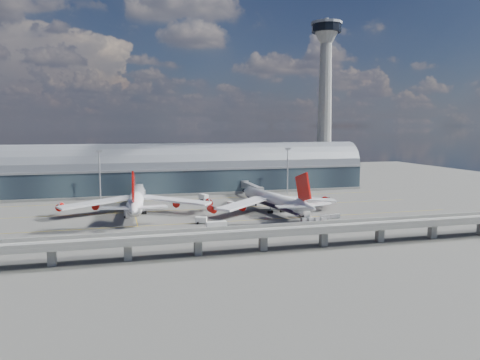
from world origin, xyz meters
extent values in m
plane|color=#474744|center=(0.00, 0.00, 0.00)|extent=(500.00, 500.00, 0.00)
cube|color=gold|center=(0.00, -10.00, 0.01)|extent=(200.00, 0.25, 0.01)
cube|color=gold|center=(0.00, 20.00, 0.01)|extent=(200.00, 0.25, 0.01)
cube|color=gold|center=(0.00, 50.00, 0.01)|extent=(200.00, 0.25, 0.01)
cube|color=gold|center=(-35.00, 30.00, 0.01)|extent=(0.25, 80.00, 0.01)
cube|color=gold|center=(35.00, 30.00, 0.01)|extent=(0.25, 80.00, 0.01)
cube|color=#212C37|center=(0.00, 78.00, 7.00)|extent=(200.00, 28.00, 14.00)
cylinder|color=slate|center=(0.00, 78.00, 14.00)|extent=(200.00, 28.00, 28.00)
cube|color=gray|center=(0.00, 64.00, 14.00)|extent=(200.00, 1.00, 1.20)
cube|color=gray|center=(0.00, 78.00, 0.60)|extent=(200.00, 30.00, 1.20)
cube|color=gray|center=(85.00, 83.00, 4.00)|extent=(18.00, 18.00, 8.00)
cone|color=gray|center=(85.00, 83.00, 45.00)|extent=(10.00, 10.00, 90.00)
cone|color=gray|center=(85.00, 83.00, 92.00)|extent=(16.00, 16.00, 8.00)
cylinder|color=black|center=(85.00, 83.00, 97.00)|extent=(18.00, 18.00, 5.00)
cylinder|color=slate|center=(85.00, 83.00, 100.00)|extent=(19.00, 19.00, 1.50)
cylinder|color=gray|center=(85.00, 83.00, 101.50)|extent=(2.40, 2.40, 3.00)
cube|color=gray|center=(0.00, -55.00, 5.50)|extent=(220.00, 8.50, 1.20)
cube|color=gray|center=(0.00, -59.00, 6.60)|extent=(220.00, 0.40, 1.20)
cube|color=gray|center=(0.00, -51.00, 6.60)|extent=(220.00, 0.40, 1.20)
cube|color=gray|center=(0.00, -56.50, 6.15)|extent=(220.00, 0.12, 0.12)
cube|color=gray|center=(0.00, -53.50, 6.15)|extent=(220.00, 0.12, 0.12)
cube|color=gray|center=(-60.00, -55.00, 2.50)|extent=(2.20, 2.20, 5.00)
cube|color=gray|center=(-40.00, -55.00, 2.50)|extent=(2.20, 2.20, 5.00)
cube|color=gray|center=(-20.00, -55.00, 2.50)|extent=(2.20, 2.20, 5.00)
cube|color=gray|center=(0.00, -55.00, 2.50)|extent=(2.20, 2.20, 5.00)
cube|color=gray|center=(20.00, -55.00, 2.50)|extent=(2.20, 2.20, 5.00)
cube|color=gray|center=(40.00, -55.00, 2.50)|extent=(2.20, 2.20, 5.00)
cube|color=gray|center=(60.00, -55.00, 2.50)|extent=(2.20, 2.20, 5.00)
cylinder|color=gray|center=(-50.00, 55.00, 12.50)|extent=(0.70, 0.70, 25.00)
cube|color=gray|center=(-50.00, 55.00, 25.20)|extent=(3.00, 0.40, 1.00)
cylinder|color=gray|center=(50.00, 55.00, 12.50)|extent=(0.70, 0.70, 25.00)
cube|color=gray|center=(50.00, 55.00, 25.20)|extent=(3.00, 0.40, 1.00)
cylinder|color=white|center=(-33.95, 18.96, 6.09)|extent=(10.47, 52.43, 6.29)
cone|color=white|center=(-31.61, 47.86, 6.09)|extent=(6.90, 8.34, 6.29)
cone|color=white|center=(-36.45, -11.90, 6.88)|extent=(7.22, 12.26, 6.29)
cube|color=#B30C07|center=(-36.21, -8.96, 14.63)|extent=(1.63, 11.76, 13.01)
cube|color=white|center=(-50.50, 18.33, 5.30)|extent=(32.19, 19.77, 2.54)
cube|color=white|center=(-17.72, 15.68, 5.30)|extent=(30.91, 23.69, 2.54)
cylinder|color=#B30C07|center=(-50.95, 20.34, 3.54)|extent=(3.53, 5.15, 3.14)
cylinder|color=#B30C07|center=(-65.51, 21.52, 3.54)|extent=(3.53, 5.15, 3.14)
cylinder|color=#B30C07|center=(-16.96, 17.59, 3.54)|extent=(3.53, 5.15, 3.14)
cylinder|color=#B30C07|center=(-2.39, 16.41, 3.54)|extent=(3.53, 5.15, 3.14)
cylinder|color=gray|center=(-32.47, 37.27, 1.47)|extent=(0.49, 0.49, 2.95)
cylinder|color=gray|center=(-37.40, 15.30, 1.47)|extent=(0.59, 0.59, 2.95)
cylinder|color=gray|center=(-31.14, 14.79, 1.47)|extent=(0.59, 0.59, 2.95)
cylinder|color=black|center=(-37.40, 15.30, 0.54)|extent=(2.27, 1.64, 1.47)
cylinder|color=black|center=(-31.14, 14.79, 0.54)|extent=(2.27, 1.64, 1.47)
cylinder|color=white|center=(24.23, 6.25, 5.62)|extent=(13.11, 46.36, 5.53)
cone|color=white|center=(19.93, 31.79, 5.62)|extent=(6.72, 8.44, 5.53)
cone|color=white|center=(28.85, -21.17, 6.38)|extent=(7.35, 12.19, 5.53)
cube|color=#B30C07|center=(28.38, -18.35, 13.63)|extent=(2.55, 11.35, 12.62)
cube|color=white|center=(9.83, 1.89, 4.86)|extent=(27.43, 23.57, 2.36)
cube|color=white|center=(39.26, 6.85, 4.86)|extent=(29.68, 16.32, 2.36)
cylinder|color=black|center=(24.23, 6.25, 4.10)|extent=(11.51, 41.56, 4.70)
cylinder|color=#B30C07|center=(8.97, 3.67, 3.14)|extent=(3.80, 5.21, 3.05)
cylinder|color=#B30C07|center=(-4.11, 1.47, 3.14)|extent=(3.80, 5.21, 3.05)
cylinder|color=#B30C07|center=(39.49, 8.82, 3.14)|extent=(3.80, 5.21, 3.05)
cylinder|color=#B30C07|center=(52.57, 11.02, 3.14)|extent=(3.80, 5.21, 3.05)
cylinder|color=gray|center=(21.53, 22.27, 1.43)|extent=(0.48, 0.48, 2.86)
cylinder|color=gray|center=(21.86, 1.98, 1.43)|extent=(0.57, 0.57, 2.86)
cylinder|color=gray|center=(27.87, 2.99, 1.43)|extent=(0.57, 0.57, 2.86)
cylinder|color=black|center=(21.86, 1.98, 0.52)|extent=(2.30, 1.76, 1.43)
cylinder|color=black|center=(27.87, 2.99, 0.52)|extent=(2.30, 1.76, 1.43)
cube|color=gray|center=(-30.45, 52.00, 5.20)|extent=(3.00, 24.00, 3.00)
cube|color=gray|center=(-30.45, 40.00, 5.20)|extent=(3.60, 3.60, 3.40)
cylinder|color=gray|center=(-30.45, 64.00, 5.20)|extent=(4.40, 4.40, 4.00)
cylinder|color=gray|center=(-30.45, 40.00, 1.70)|extent=(0.50, 0.50, 3.40)
cylinder|color=black|center=(-30.45, 40.00, 0.35)|extent=(1.40, 0.80, 0.80)
cube|color=gray|center=(27.73, 50.00, 5.20)|extent=(3.00, 28.00, 3.00)
cube|color=gray|center=(27.73, 36.00, 5.20)|extent=(3.60, 3.60, 3.40)
cylinder|color=gray|center=(27.73, 64.00, 5.20)|extent=(4.40, 4.40, 4.00)
cylinder|color=gray|center=(27.73, 36.00, 1.70)|extent=(0.50, 0.50, 3.40)
cylinder|color=black|center=(27.73, 36.00, 0.35)|extent=(1.40, 0.80, 0.80)
cube|color=silver|center=(-38.29, 9.55, 1.40)|extent=(2.56, 6.29, 2.28)
cylinder|color=black|center=(-38.11, 11.51, 0.39)|extent=(2.25, 0.98, 0.79)
cylinder|color=black|center=(-38.46, 7.60, 0.39)|extent=(2.25, 0.98, 0.79)
cube|color=silver|center=(-10.96, -10.92, 1.41)|extent=(4.85, 3.48, 2.30)
cylinder|color=black|center=(-9.64, -10.42, 0.40)|extent=(1.53, 2.35, 0.80)
cylinder|color=black|center=(-12.28, -11.43, 0.40)|extent=(1.53, 2.35, 0.80)
cube|color=silver|center=(-7.32, -22.10, 1.52)|extent=(7.66, 2.42, 2.47)
cylinder|color=black|center=(-4.89, -22.18, 0.43)|extent=(0.93, 2.40, 0.86)
cylinder|color=black|center=(-9.75, -22.02, 0.43)|extent=(0.93, 2.40, 0.86)
cube|color=silver|center=(33.04, -8.74, 1.68)|extent=(2.58, 6.35, 2.72)
cylinder|color=black|center=(33.10, -6.72, 0.47)|extent=(2.64, 1.01, 0.94)
cylinder|color=black|center=(32.99, -10.75, 0.47)|extent=(2.64, 1.01, 0.94)
cube|color=silver|center=(0.52, 43.87, 1.82)|extent=(4.46, 6.23, 2.95)
cylinder|color=black|center=(1.16, 45.57, 0.51)|extent=(3.02, 1.97, 1.02)
cylinder|color=black|center=(-0.13, 42.18, 0.51)|extent=(3.02, 1.97, 1.02)
cube|color=silver|center=(9.38, 21.50, 1.38)|extent=(3.79, 5.54, 2.24)
cylinder|color=black|center=(10.01, 23.04, 0.39)|extent=(2.29, 1.53, 0.78)
cylinder|color=black|center=(8.76, 19.97, 0.39)|extent=(2.29, 1.53, 0.78)
cube|color=gray|center=(-50.61, -31.38, 0.29)|extent=(3.29, 2.92, 0.34)
cube|color=#BCBDC2|center=(-50.61, -31.38, 1.20)|extent=(2.83, 2.60, 1.72)
cube|color=gray|center=(-47.99, -29.96, 0.29)|extent=(3.29, 2.92, 0.34)
cube|color=#BCBDC2|center=(-47.99, -29.96, 1.20)|extent=(2.83, 2.60, 1.72)
cube|color=gray|center=(28.36, -19.35, 0.25)|extent=(2.69, 2.04, 0.30)
cube|color=#BCBDC2|center=(28.36, -19.35, 1.06)|extent=(2.27, 1.86, 1.52)
cube|color=gray|center=(30.95, -19.83, 0.25)|extent=(2.69, 2.04, 0.30)
cube|color=#BCBDC2|center=(30.95, -19.83, 1.06)|extent=(2.27, 1.86, 1.52)
cube|color=gray|center=(33.54, -20.32, 0.25)|extent=(2.69, 2.04, 0.30)
cube|color=#BCBDC2|center=(33.54, -20.32, 1.06)|extent=(2.27, 1.86, 1.52)
cube|color=gray|center=(36.12, -20.80, 0.25)|extent=(2.69, 2.04, 0.30)
cube|color=#BCBDC2|center=(36.12, -20.80, 1.06)|extent=(2.27, 1.86, 1.52)
cube|color=gray|center=(37.66, -16.35, 0.24)|extent=(2.48, 1.85, 0.28)
cube|color=#BCBDC2|center=(37.66, -16.35, 1.00)|extent=(2.09, 1.70, 1.42)
cube|color=gray|center=(40.10, -15.97, 0.24)|extent=(2.48, 1.85, 0.28)
cube|color=#BCBDC2|center=(40.10, -15.97, 1.00)|extent=(2.09, 1.70, 1.42)
cube|color=gray|center=(42.53, -15.59, 0.24)|extent=(2.48, 1.85, 0.28)
cube|color=#BCBDC2|center=(42.53, -15.59, 1.00)|extent=(2.09, 1.70, 1.42)
cube|color=gray|center=(44.97, -15.21, 0.24)|extent=(2.48, 1.85, 0.28)
cube|color=#BCBDC2|center=(44.97, -15.21, 1.00)|extent=(2.09, 1.70, 1.42)
camera|label=1|loc=(-43.09, -187.07, 37.60)|focal=35.00mm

